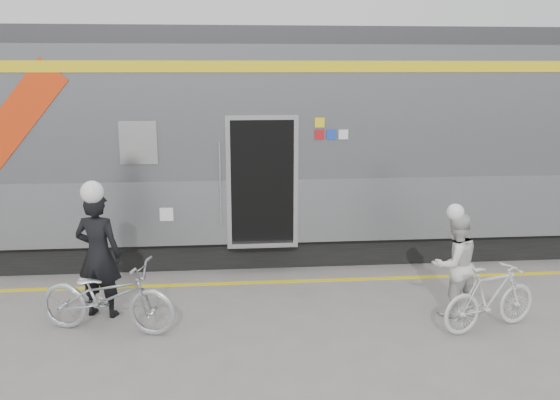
{
  "coord_description": "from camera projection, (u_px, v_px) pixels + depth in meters",
  "views": [
    {
      "loc": [
        -0.07,
        -6.99,
        3.42
      ],
      "look_at": [
        0.71,
        1.6,
        1.5
      ],
      "focal_mm": 38.0,
      "sensor_mm": 36.0,
      "label": 1
    }
  ],
  "objects": [
    {
      "name": "bicycle_left",
      "position": [
        107.0,
        296.0,
        7.79
      ],
      "size": [
        1.98,
        1.12,
        0.98
      ],
      "primitive_type": "imported",
      "rotation": [
        0.0,
        0.0,
        1.31
      ],
      "color": "#B8BCC0",
      "rests_on": "ground"
    },
    {
      "name": "train",
      "position": [
        140.0,
        143.0,
        11.02
      ],
      "size": [
        24.0,
        3.17,
        4.1
      ],
      "color": "black",
      "rests_on": "ground"
    },
    {
      "name": "helmet_man",
      "position": [
        93.0,
        181.0,
        7.99
      ],
      "size": [
        0.31,
        0.31,
        0.31
      ],
      "primitive_type": "sphere",
      "color": "white",
      "rests_on": "man"
    },
    {
      "name": "bicycle_right",
      "position": [
        490.0,
        298.0,
        7.85
      ],
      "size": [
        1.55,
        0.84,
        0.89
      ],
      "primitive_type": "imported",
      "rotation": [
        0.0,
        0.0,
        1.87
      ],
      "color": "silver",
      "rests_on": "ground"
    },
    {
      "name": "safety_strip",
      "position": [
        233.0,
        283.0,
        9.63
      ],
      "size": [
        24.0,
        0.12,
        0.01
      ],
      "primitive_type": "cube",
      "color": "yellow",
      "rests_on": "ground"
    },
    {
      "name": "man",
      "position": [
        98.0,
        255.0,
        8.22
      ],
      "size": [
        0.74,
        0.58,
        1.79
      ],
      "primitive_type": "imported",
      "rotation": [
        0.0,
        0.0,
        2.88
      ],
      "color": "black",
      "rests_on": "ground"
    },
    {
      "name": "helmet_woman",
      "position": [
        458.0,
        205.0,
        8.1
      ],
      "size": [
        0.24,
        0.24,
        0.24
      ],
      "primitive_type": "sphere",
      "color": "white",
      "rests_on": "woman"
    },
    {
      "name": "ground",
      "position": [
        236.0,
        343.0,
        7.54
      ],
      "size": [
        90.0,
        90.0,
        0.0
      ],
      "primitive_type": "plane",
      "color": "slate",
      "rests_on": "ground"
    },
    {
      "name": "woman",
      "position": [
        454.0,
        264.0,
        8.29
      ],
      "size": [
        0.85,
        0.75,
        1.48
      ],
      "primitive_type": "imported",
      "rotation": [
        0.0,
        0.0,
        3.44
      ],
      "color": "silver",
      "rests_on": "ground"
    }
  ]
}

